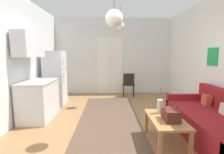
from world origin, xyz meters
name	(u,v)px	position (x,y,z in m)	size (l,w,h in m)	color
ground_plane	(118,135)	(0.00, 0.00, -0.05)	(4.94, 7.34, 0.10)	#996D44
wall_back	(113,57)	(0.00, 3.42, 1.42)	(4.54, 0.13, 2.86)	silver
area_rug	(109,119)	(-0.18, 0.70, 0.01)	(1.37, 3.67, 0.01)	brown
couch	(216,124)	(1.71, -0.27, 0.28)	(0.91, 2.03, 0.84)	maroon
coffee_table	(166,122)	(0.77, -0.41, 0.39)	(0.53, 0.93, 0.45)	#A87542
bamboo_vase	(160,106)	(0.73, -0.17, 0.58)	(0.10, 0.10, 0.47)	beige
handbag	(171,115)	(0.81, -0.50, 0.55)	(0.23, 0.34, 0.31)	#512319
refrigerator	(55,78)	(-1.79, 1.96, 0.80)	(0.59, 0.58, 1.60)	white
kitchen_counter	(37,88)	(-1.85, 0.82, 0.73)	(0.65, 1.09, 1.99)	silver
accent_chair	(129,83)	(0.54, 2.82, 0.47)	(0.46, 0.44, 0.84)	black
pendant_lamp_near	(114,19)	(-0.09, -0.16, 2.10)	(0.30, 0.30, 0.91)	black
pendant_lamp_far	(120,26)	(0.15, 1.88, 2.31)	(0.25, 0.25, 0.67)	black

